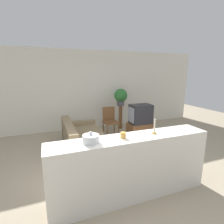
{
  "coord_description": "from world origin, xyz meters",
  "views": [
    {
      "loc": [
        -1.16,
        -2.56,
        1.95
      ],
      "look_at": [
        0.56,
        1.98,
        0.85
      ],
      "focal_mm": 28.0,
      "sensor_mm": 36.0,
      "label": 1
    }
  ],
  "objects": [
    {
      "name": "plant_stand",
      "position": [
        1.24,
        2.94,
        0.42
      ],
      "size": [
        0.13,
        0.13,
        0.83
      ],
      "color": "brown",
      "rests_on": "ground_plane"
    },
    {
      "name": "tv_stand",
      "position": [
        1.43,
        1.88,
        0.23
      ],
      "size": [
        0.73,
        0.45,
        0.46
      ],
      "color": "brown",
      "rests_on": "ground_plane"
    },
    {
      "name": "candle_jar",
      "position": [
        -0.15,
        -0.35,
        1.05
      ],
      "size": [
        0.09,
        0.09,
        0.09
      ],
      "color": "gold",
      "rests_on": "foreground_counter"
    },
    {
      "name": "couch",
      "position": [
        -0.36,
        1.69,
        0.25
      ],
      "size": [
        0.98,
        1.74,
        0.72
      ],
      "color": "#847051",
      "rests_on": "ground_plane"
    },
    {
      "name": "decorative_bowl",
      "position": [
        -0.63,
        -0.35,
        1.06
      ],
      "size": [
        0.23,
        0.23,
        0.16
      ],
      "color": "silver",
      "rests_on": "foreground_counter"
    },
    {
      "name": "wooden_chair",
      "position": [
        0.68,
        2.48,
        0.48
      ],
      "size": [
        0.44,
        0.44,
        0.88
      ],
      "color": "brown",
      "rests_on": "ground_plane"
    },
    {
      "name": "potted_plant",
      "position": [
        1.24,
        2.94,
        1.16
      ],
      "size": [
        0.45,
        0.45,
        0.58
      ],
      "color": "#4C4C51",
      "rests_on": "plant_stand"
    },
    {
      "name": "television",
      "position": [
        1.43,
        1.88,
        0.74
      ],
      "size": [
        0.64,
        0.43,
        0.57
      ],
      "color": "#232328",
      "rests_on": "tv_stand"
    },
    {
      "name": "candlestick",
      "position": [
        0.39,
        -0.35,
        1.08
      ],
      "size": [
        0.07,
        0.07,
        0.24
      ],
      "color": "#B7933D",
      "rests_on": "foreground_counter"
    },
    {
      "name": "foreground_counter",
      "position": [
        0.0,
        -0.35,
        0.5
      ],
      "size": [
        2.54,
        0.44,
        1.01
      ],
      "color": "white",
      "rests_on": "ground_plane"
    },
    {
      "name": "wall_back",
      "position": [
        0.0,
        3.43,
        1.35
      ],
      "size": [
        9.0,
        0.06,
        2.7
      ],
      "color": "silver",
      "rests_on": "ground_plane"
    },
    {
      "name": "ground_plane",
      "position": [
        0.0,
        0.0,
        0.0
      ],
      "size": [
        14.0,
        14.0,
        0.0
      ],
      "primitive_type": "plane",
      "color": "tan"
    }
  ]
}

